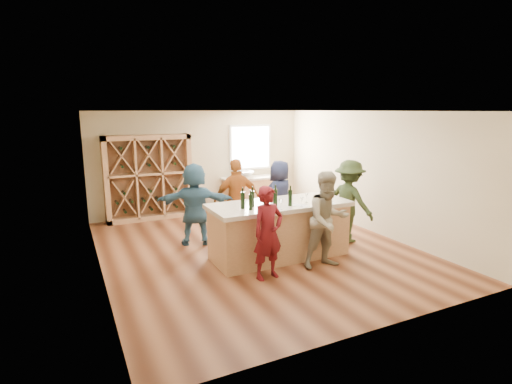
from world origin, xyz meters
name	(u,v)px	position (x,y,z in m)	size (l,w,h in m)	color
floor	(256,251)	(0.00, 0.00, -0.05)	(6.00, 7.00, 0.10)	brown
ceiling	(256,108)	(0.00, 0.00, 2.85)	(6.00, 7.00, 0.10)	white
wall_back	(200,162)	(0.00, 3.55, 1.40)	(6.00, 0.10, 2.80)	tan
wall_front	(382,229)	(0.00, -3.55, 1.40)	(6.00, 0.10, 2.80)	tan
wall_left	(93,196)	(-3.05, 0.00, 1.40)	(0.10, 7.00, 2.80)	tan
wall_right	(373,172)	(3.05, 0.00, 1.40)	(0.10, 7.00, 2.80)	tan
window_frame	(250,147)	(1.50, 3.47, 1.75)	(1.30, 0.06, 1.30)	white
window_pane	(251,147)	(1.50, 3.44, 1.75)	(1.18, 0.01, 1.18)	white
wine_rack	(149,178)	(-1.50, 3.27, 1.10)	(2.20, 0.45, 2.20)	tan
back_counter_base	(251,193)	(1.40, 3.20, 0.43)	(1.60, 0.58, 0.86)	tan
back_counter_top	(251,178)	(1.40, 3.20, 0.89)	(1.70, 0.62, 0.06)	beige
sink	(245,174)	(1.20, 3.20, 1.01)	(0.54, 0.54, 0.19)	silver
faucet	(242,171)	(1.20, 3.38, 1.07)	(0.02, 0.02, 0.30)	silver
tasting_counter_base	(279,232)	(0.21, -0.62, 0.50)	(2.60, 1.00, 1.00)	tan
tasting_counter_top	(280,205)	(0.21, -0.62, 1.04)	(2.72, 1.12, 0.08)	beige
wine_bottle_a	(243,200)	(-0.61, -0.72, 1.23)	(0.08, 0.08, 0.31)	black
wine_bottle_b	(251,202)	(-0.52, -0.86, 1.22)	(0.07, 0.07, 0.28)	black
wine_bottle_c	(252,199)	(-0.40, -0.67, 1.23)	(0.07, 0.07, 0.30)	black
wine_bottle_d	(265,201)	(-0.24, -0.87, 1.22)	(0.07, 0.07, 0.28)	black
wine_bottle_e	(275,198)	(0.01, -0.80, 1.24)	(0.08, 0.08, 0.32)	black
wine_glass_a	(281,205)	(-0.05, -1.11, 1.18)	(0.07, 0.07, 0.20)	white
wine_glass_b	(301,202)	(0.40, -1.08, 1.17)	(0.07, 0.07, 0.19)	white
wine_glass_c	(322,200)	(0.87, -1.07, 1.17)	(0.07, 0.07, 0.18)	white
wine_glass_d	(307,198)	(0.69, -0.81, 1.17)	(0.07, 0.07, 0.17)	white
wine_glass_e	(326,196)	(1.10, -0.86, 1.17)	(0.07, 0.07, 0.18)	white
tasting_menu_a	(275,210)	(-0.13, -1.05, 1.08)	(0.20, 0.28, 0.00)	white
tasting_menu_b	(300,206)	(0.44, -0.99, 1.08)	(0.22, 0.30, 0.00)	white
tasting_menu_c	(329,203)	(1.05, -1.04, 1.08)	(0.20, 0.27, 0.00)	white
person_near_left	(268,233)	(-0.46, -1.41, 0.80)	(0.58, 0.43, 1.60)	#590F14
person_near_right	(328,220)	(0.73, -1.45, 0.88)	(0.86, 0.47, 1.77)	gray
person_server	(349,201)	(2.02, -0.43, 0.89)	(1.15, 0.53, 1.78)	#263319
person_far_mid	(237,199)	(-0.08, 0.77, 0.89)	(1.05, 0.54, 1.79)	#994C19
person_far_right	(280,197)	(0.98, 0.76, 0.85)	(0.83, 0.54, 1.70)	#191E38
person_far_left	(195,204)	(-1.02, 0.84, 0.88)	(1.63, 0.58, 1.75)	#335972
wine_bottle_f	(290,198)	(0.26, -0.92, 1.23)	(0.07, 0.07, 0.30)	black
wine_glass_f	(273,196)	(0.16, -0.42, 1.17)	(0.07, 0.07, 0.18)	white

